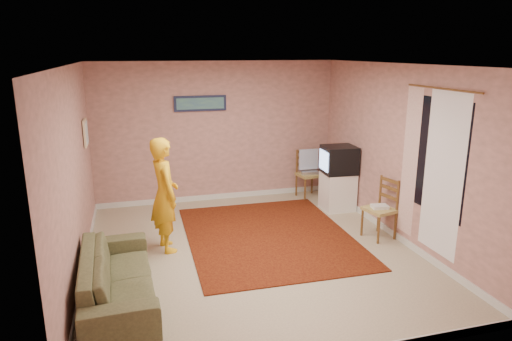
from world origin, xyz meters
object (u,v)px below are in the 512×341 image
object	(u,v)px
crt_tv	(339,160)
chair_a	(309,169)
chair_b	(380,202)
person	(165,195)
tv_cabinet	(338,191)
sofa	(118,276)

from	to	relation	value
crt_tv	chair_a	size ratio (longest dim) A/B	1.18
chair_a	chair_b	bearing A→B (deg)	-91.74
chair_a	person	world-z (taller)	person
tv_cabinet	person	bearing A→B (deg)	-163.76
tv_cabinet	chair_a	distance (m)	0.87
crt_tv	sofa	distance (m)	4.37
tv_cabinet	chair_a	size ratio (longest dim) A/B	1.35
crt_tv	person	bearing A→B (deg)	-160.85
sofa	chair_b	bearing A→B (deg)	-79.90
chair_a	person	xyz separation A→B (m)	(-2.87, -1.71, 0.25)
tv_cabinet	chair_a	xyz separation A→B (m)	(-0.23, 0.81, 0.23)
sofa	crt_tv	bearing A→B (deg)	-62.03
person	crt_tv	bearing A→B (deg)	-85.88
chair_b	person	size ratio (longest dim) A/B	0.31
sofa	person	distance (m)	1.52
chair_b	person	world-z (taller)	person
crt_tv	chair_b	size ratio (longest dim) A/B	1.18
tv_cabinet	person	world-z (taller)	person
sofa	person	world-z (taller)	person
tv_cabinet	chair_b	xyz separation A→B (m)	(0.05, -1.35, 0.22)
chair_a	person	size ratio (longest dim) A/B	0.31
tv_cabinet	person	distance (m)	3.26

